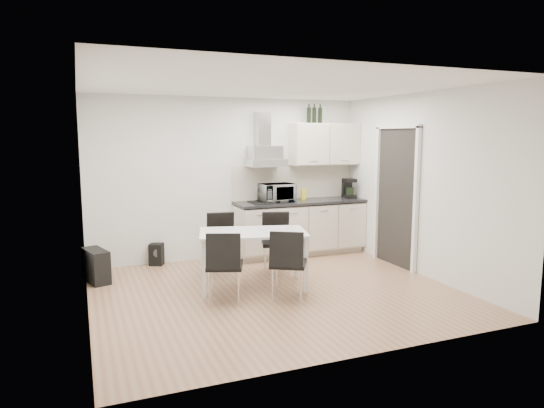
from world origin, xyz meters
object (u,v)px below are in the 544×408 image
Objects in this scene: chair_far_left at (222,244)px; chair_near_left at (225,266)px; chair_far_right at (277,244)px; dining_table at (253,238)px; floor_speaker at (156,254)px; guitar_amp at (96,266)px; chair_near_right at (288,264)px; kitchenette at (302,205)px.

chair_far_left and chair_near_left have the same top height.
chair_near_left is at bearing 58.58° from chair_far_right.
chair_far_left is (-0.21, 0.74, -0.23)m from dining_table.
floor_speaker is at bearing 137.16° from dining_table.
floor_speaker is (-0.82, 0.86, -0.27)m from chair_far_left.
chair_near_left is at bearing -62.30° from guitar_amp.
chair_far_left reaches higher than dining_table.
chair_near_right reaches higher than guitar_amp.
dining_table is 1.74× the size of chair_near_left.
kitchenette reaches higher than chair_far_left.
guitar_amp reaches higher than floor_speaker.
chair_far_left is 1.00× the size of chair_near_right.
chair_near_right is (0.23, -0.63, -0.23)m from dining_table.
guitar_amp is (-2.46, 0.53, -0.21)m from chair_far_right.
dining_table is 1.74× the size of chair_near_right.
floor_speaker is (-1.56, 1.11, -0.27)m from chair_far_right.
chair_far_right is at bearing -11.34° from floor_speaker.
chair_near_left is 2.03m from guitar_amp.
chair_far_right is 1.00× the size of chair_near_right.
kitchenette is at bearing -148.42° from chair_far_left.
dining_table is 1.74× the size of chair_far_left.
kitchenette is 7.44× the size of floor_speaker.
chair_far_right is 1.50× the size of guitar_amp.
chair_near_left is (-1.89, -1.86, -0.39)m from kitchenette.
chair_far_left is 1.50× the size of guitar_amp.
chair_far_left and chair_far_right have the same top height.
kitchenette is at bearing -9.62° from guitar_amp.
guitar_amp is at bearing -1.23° from chair_far_left.
chair_far_left is 1.00× the size of chair_near_left.
chair_far_left reaches higher than floor_speaker.
kitchenette is 2.39m from chair_near_right.
chair_far_left is 1.43m from chair_near_right.
chair_far_right is at bearing -131.92° from kitchenette.
chair_far_left is at bearing -1.08° from chair_far_right.
chair_near_left is at bearing -125.71° from dining_table.
chair_near_right reaches higher than floor_speaker.
chair_far_left is 2.60× the size of floor_speaker.
chair_near_right is (-1.15, -2.06, -0.39)m from kitchenette.
floor_speaker is (-2.41, 0.17, -0.66)m from kitchenette.
guitar_amp is 1.07m from floor_speaker.
dining_table is 1.96m from floor_speaker.
floor_speaker is at bearing -17.97° from chair_far_right.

